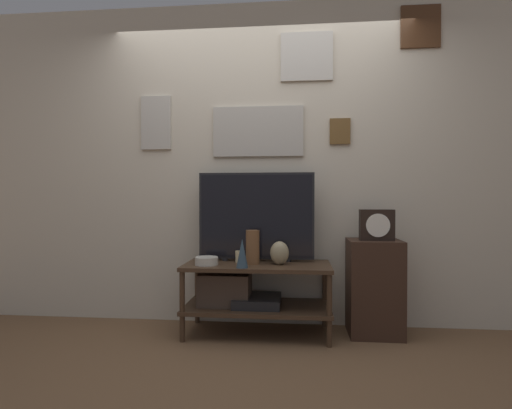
{
  "coord_description": "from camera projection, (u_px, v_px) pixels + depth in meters",
  "views": [
    {
      "loc": [
        0.29,
        -2.78,
        1.05
      ],
      "look_at": [
        -0.01,
        0.3,
        1.01
      ],
      "focal_mm": 28.0,
      "sensor_mm": 36.0,
      "label": 1
    }
  ],
  "objects": [
    {
      "name": "television",
      "position": [
        256.0,
        216.0,
        3.2
      ],
      "size": [
        0.93,
        0.05,
        0.71
      ],
      "color": "black",
      "rests_on": "media_console"
    },
    {
      "name": "wall_back",
      "position": [
        261.0,
        162.0,
        3.39
      ],
      "size": [
        6.4,
        0.08,
        2.7
      ],
      "color": "beige",
      "rests_on": "ground_plane"
    },
    {
      "name": "side_table",
      "position": [
        374.0,
        287.0,
        3.08
      ],
      "size": [
        0.4,
        0.36,
        0.73
      ],
      "color": "#382319",
      "rests_on": "ground_plane"
    },
    {
      "name": "candle_jar",
      "position": [
        240.0,
        257.0,
        3.14
      ],
      "size": [
        0.08,
        0.08,
        0.09
      ],
      "color": "beige",
      "rests_on": "media_console"
    },
    {
      "name": "vase_slim_bronze",
      "position": [
        242.0,
        253.0,
        2.91
      ],
      "size": [
        0.09,
        0.09,
        0.21
      ],
      "color": "#2D4251",
      "rests_on": "media_console"
    },
    {
      "name": "vase_urn_stoneware",
      "position": [
        280.0,
        253.0,
        3.05
      ],
      "size": [
        0.14,
        0.1,
        0.18
      ],
      "color": "tan",
      "rests_on": "media_console"
    },
    {
      "name": "mantel_clock",
      "position": [
        377.0,
        225.0,
        3.04
      ],
      "size": [
        0.25,
        0.11,
        0.24
      ],
      "color": "black",
      "rests_on": "side_table"
    },
    {
      "name": "ground_plane",
      "position": [
        253.0,
        348.0,
        2.81
      ],
      "size": [
        12.0,
        12.0,
        0.0
      ],
      "primitive_type": "plane",
      "color": "brown"
    },
    {
      "name": "vase_wide_bowl",
      "position": [
        207.0,
        261.0,
        3.03
      ],
      "size": [
        0.17,
        0.17,
        0.06
      ],
      "color": "beige",
      "rests_on": "media_console"
    },
    {
      "name": "media_console",
      "position": [
        245.0,
        289.0,
        3.11
      ],
      "size": [
        1.13,
        0.51,
        0.55
      ],
      "color": "#422D1E",
      "rests_on": "ground_plane"
    },
    {
      "name": "vase_tall_ceramic",
      "position": [
        253.0,
        247.0,
        3.07
      ],
      "size": [
        0.11,
        0.11,
        0.26
      ],
      "color": "brown",
      "rests_on": "media_console"
    }
  ]
}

